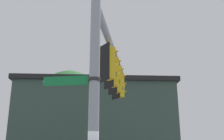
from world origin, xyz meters
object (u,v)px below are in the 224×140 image
traffic_light_mid_inner (113,72)px  street_name_sign (79,80)px  traffic_light_nearest_pole (109,63)px  traffic_light_mid_outer (117,79)px  traffic_light_arm_end (119,85)px

traffic_light_mid_inner → street_name_sign: traffic_light_mid_inner is taller
traffic_light_nearest_pole → street_name_sign: (1.34, -1.82, -1.14)m
traffic_light_nearest_pole → street_name_sign: traffic_light_nearest_pole is taller
traffic_light_mid_outer → traffic_light_arm_end: 0.99m
traffic_light_mid_inner → traffic_light_arm_end: (-1.43, 1.38, 0.00)m
traffic_light_nearest_pole → traffic_light_mid_outer: same height
traffic_light_nearest_pole → traffic_light_arm_end: size_ratio=1.00×
traffic_light_arm_end → street_name_sign: bearing=-48.1°
street_name_sign → traffic_light_mid_inner: bearing=129.3°
traffic_light_nearest_pole → traffic_light_mid_outer: (-1.43, 1.38, 0.00)m
traffic_light_mid_inner → traffic_light_nearest_pole: bearing=-43.9°
traffic_light_mid_inner → traffic_light_arm_end: bearing=136.1°
traffic_light_nearest_pole → traffic_light_mid_inner: 0.99m
traffic_light_mid_inner → street_name_sign: size_ratio=1.26×
traffic_light_nearest_pole → traffic_light_mid_outer: bearing=136.1°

